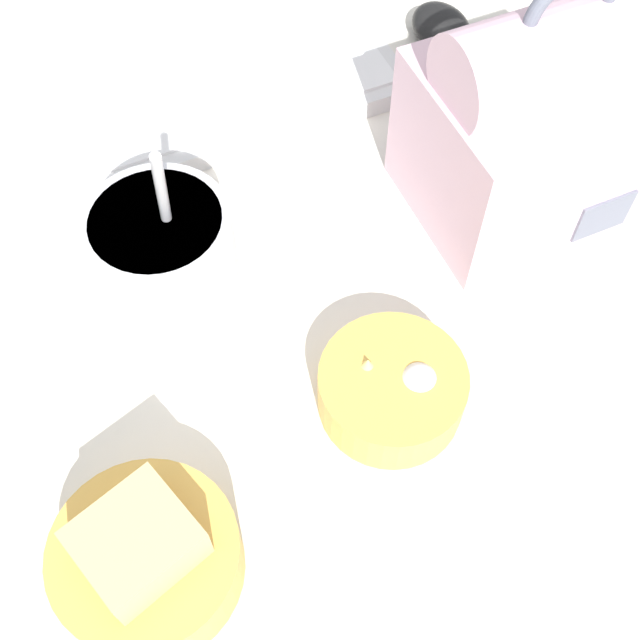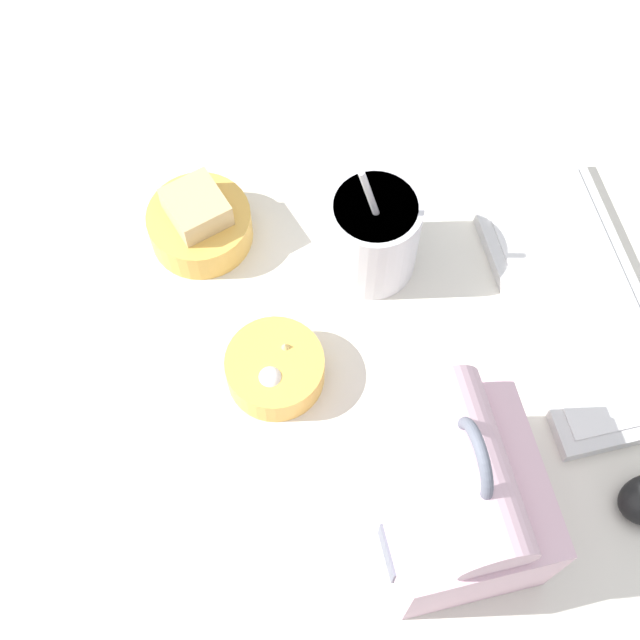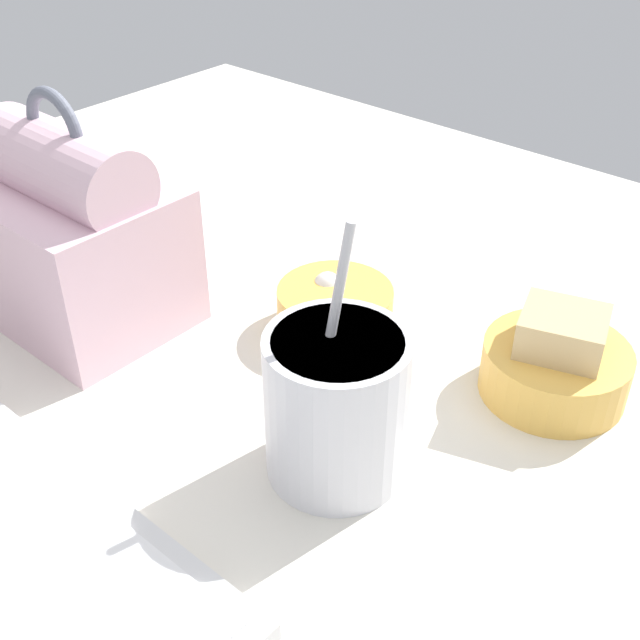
{
  "view_description": "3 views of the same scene",
  "coord_description": "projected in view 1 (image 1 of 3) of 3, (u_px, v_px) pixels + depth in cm",
  "views": [
    {
      "loc": [
        -9.09,
        -28.62,
        53.77
      ],
      "look_at": [
        2.72,
        -1.96,
        7.0
      ],
      "focal_mm": 45.0,
      "sensor_mm": 36.0,
      "label": 1
    },
    {
      "loc": [
        42.11,
        -11.33,
        89.21
      ],
      "look_at": [
        2.72,
        -1.96,
        7.0
      ],
      "focal_mm": 50.0,
      "sensor_mm": 36.0,
      "label": 2
    },
    {
      "loc": [
        -32.0,
        38.11,
        43.66
      ],
      "look_at": [
        2.72,
        -1.96,
        7.0
      ],
      "focal_mm": 45.0,
      "sensor_mm": 36.0,
      "label": 3
    }
  ],
  "objects": [
    {
      "name": "lunch_bag",
      "position": [
        535.0,
        122.0,
        0.61
      ],
      "size": [
        17.29,
        14.27,
        21.34
      ],
      "color": "beige",
      "rests_on": "desk_surface"
    },
    {
      "name": "bento_bowl_sandwich",
      "position": [
        146.0,
        557.0,
        0.49
      ],
      "size": [
        11.62,
        11.62,
        7.53
      ],
      "color": "#EAB24C",
      "rests_on": "desk_surface"
    },
    {
      "name": "computer_mouse",
      "position": [
        441.0,
        27.0,
        0.77
      ],
      "size": [
        5.19,
        7.06,
        3.06
      ],
      "color": "black",
      "rests_on": "desk_surface"
    },
    {
      "name": "desk_surface",
      "position": [
        277.0,
        354.0,
        0.61
      ],
      "size": [
        140.0,
        110.0,
        2.0
      ],
      "color": "silver",
      "rests_on": "ground"
    },
    {
      "name": "keyboard",
      "position": [
        214.0,
        95.0,
        0.73
      ],
      "size": [
        34.03,
        14.6,
        2.1
      ],
      "color": "silver",
      "rests_on": "desk_surface"
    },
    {
      "name": "soup_cup",
      "position": [
        168.0,
        268.0,
        0.56
      ],
      "size": [
        9.96,
        9.96,
        18.79
      ],
      "color": "silver",
      "rests_on": "desk_surface"
    },
    {
      "name": "bento_bowl_snacks",
      "position": [
        391.0,
        388.0,
        0.56
      ],
      "size": [
        10.3,
        10.3,
        4.77
      ],
      "color": "#EAB24C",
      "rests_on": "desk_surface"
    }
  ]
}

